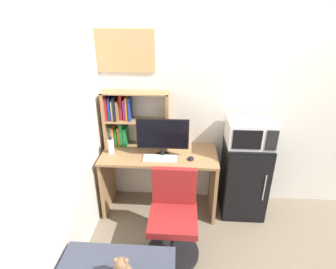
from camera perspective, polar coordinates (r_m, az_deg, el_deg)
wall_back at (r=3.28m, az=21.92°, el=6.36°), size 6.40×0.04×2.60m
wall_left at (r=1.92m, az=-28.32°, el=-7.60°), size 0.04×4.40×2.60m
desk at (r=3.17m, az=-1.78°, el=-7.67°), size 1.30×0.58×0.77m
hutch_bookshelf at (r=3.14m, az=-8.72°, el=3.55°), size 0.75×0.22×0.66m
monitor at (r=2.88m, az=-1.15°, el=-0.28°), size 0.56×0.18×0.44m
keyboard at (r=2.93m, az=-1.73°, el=-5.09°), size 0.36×0.15×0.02m
computer_mouse at (r=2.93m, az=4.88°, el=-5.06°), size 0.07×0.08×0.03m
water_bottle at (r=3.09m, az=-12.01°, el=-2.34°), size 0.07×0.07×0.19m
mini_fridge at (r=3.31m, az=15.71°, el=-8.89°), size 0.49×0.49×0.91m
microwave at (r=3.04m, az=16.96°, el=0.49°), size 0.49×0.40×0.28m
desk_chair at (r=2.75m, az=1.13°, el=-17.75°), size 0.52×0.52×0.88m
wall_corkboard at (r=3.06m, az=-10.34°, el=17.04°), size 0.77×0.02×0.45m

